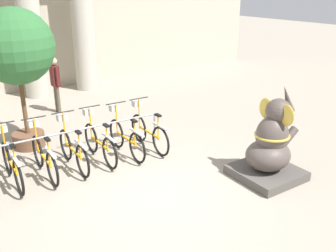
# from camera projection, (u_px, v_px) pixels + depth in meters

# --- Properties ---
(ground_plane) EXTENTS (60.00, 60.00, 0.00)m
(ground_plane) POSITION_uv_depth(u_px,v_px,m) (155.00, 193.00, 6.84)
(ground_plane) COLOR gray
(building_facade) EXTENTS (20.00, 0.20, 6.00)m
(building_facade) POSITION_uv_depth(u_px,v_px,m) (19.00, 2.00, 12.48)
(building_facade) COLOR #B2A893
(building_facade) RESTS_ON ground_plane
(column_middle) EXTENTS (0.95, 0.95, 5.16)m
(column_middle) POSITION_uv_depth(u_px,v_px,m) (28.00, 16.00, 11.83)
(column_middle) COLOR #ADA899
(column_middle) RESTS_ON ground_plane
(column_right) EXTENTS (0.95, 0.95, 5.16)m
(column_right) POSITION_uv_depth(u_px,v_px,m) (82.00, 14.00, 12.75)
(column_right) COLOR #ADA899
(column_right) RESTS_ON ground_plane
(bike_rack) EXTENTS (4.21, 0.05, 0.77)m
(bike_rack) POSITION_uv_depth(u_px,v_px,m) (70.00, 138.00, 7.70)
(bike_rack) COLOR gray
(bike_rack) RESTS_ON ground_plane
(bicycle_1) EXTENTS (0.48, 1.66, 1.10)m
(bicycle_1) POSITION_uv_depth(u_px,v_px,m) (11.00, 163.00, 7.06)
(bicycle_1) COLOR black
(bicycle_1) RESTS_ON ground_plane
(bicycle_2) EXTENTS (0.48, 1.66, 1.10)m
(bicycle_2) POSITION_uv_depth(u_px,v_px,m) (44.00, 156.00, 7.35)
(bicycle_2) COLOR black
(bicycle_2) RESTS_ON ground_plane
(bicycle_3) EXTENTS (0.48, 1.66, 1.10)m
(bicycle_3) POSITION_uv_depth(u_px,v_px,m) (73.00, 149.00, 7.68)
(bicycle_3) COLOR black
(bicycle_3) RESTS_ON ground_plane
(bicycle_4) EXTENTS (0.48, 1.66, 1.10)m
(bicycle_4) POSITION_uv_depth(u_px,v_px,m) (99.00, 142.00, 8.02)
(bicycle_4) COLOR black
(bicycle_4) RESTS_ON ground_plane
(bicycle_5) EXTENTS (0.48, 1.66, 1.10)m
(bicycle_5) POSITION_uv_depth(u_px,v_px,m) (126.00, 137.00, 8.27)
(bicycle_5) COLOR black
(bicycle_5) RESTS_ON ground_plane
(bicycle_6) EXTENTS (0.48, 1.66, 1.10)m
(bicycle_6) POSITION_uv_depth(u_px,v_px,m) (148.00, 131.00, 8.60)
(bicycle_6) COLOR black
(bicycle_6) RESTS_ON ground_plane
(elephant_statue) EXTENTS (1.19, 1.19, 1.85)m
(elephant_statue) POSITION_uv_depth(u_px,v_px,m) (270.00, 147.00, 7.22)
(elephant_statue) COLOR #4C4742
(elephant_statue) RESTS_ON ground_plane
(person_pedestrian) EXTENTS (0.22, 0.47, 1.62)m
(person_pedestrian) POSITION_uv_depth(u_px,v_px,m) (55.00, 80.00, 10.84)
(person_pedestrian) COLOR brown
(person_pedestrian) RESTS_ON ground_plane
(potted_tree) EXTENTS (1.65, 1.65, 3.16)m
(potted_tree) POSITION_uv_depth(u_px,v_px,m) (16.00, 50.00, 8.00)
(potted_tree) COLOR brown
(potted_tree) RESTS_ON ground_plane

